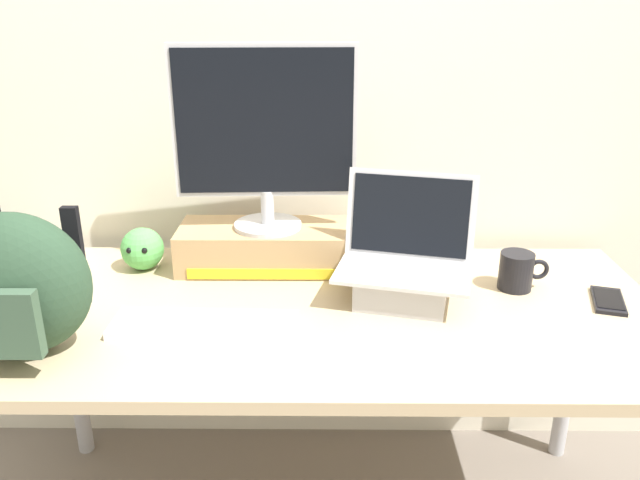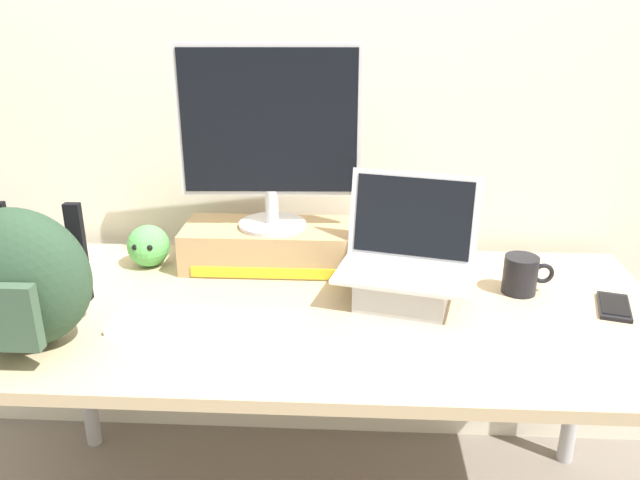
# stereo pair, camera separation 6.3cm
# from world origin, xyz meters

# --- Properties ---
(back_wall) EXTENTS (7.00, 0.10, 2.60)m
(back_wall) POSITION_xyz_m (0.00, 0.50, 1.30)
(back_wall) COLOR silver
(back_wall) RESTS_ON ground
(desk) EXTENTS (1.71, 0.79, 0.71)m
(desk) POSITION_xyz_m (0.00, 0.00, 0.65)
(desk) COLOR tan
(desk) RESTS_ON ground
(toner_box_yellow) EXTENTS (0.50, 0.21, 0.12)m
(toner_box_yellow) POSITION_xyz_m (-0.15, 0.26, 0.77)
(toner_box_yellow) COLOR tan
(toner_box_yellow) RESTS_ON desk
(desktop_monitor) EXTENTS (0.49, 0.19, 0.50)m
(desktop_monitor) POSITION_xyz_m (-0.15, 0.26, 1.10)
(desktop_monitor) COLOR silver
(desktop_monitor) RESTS_ON toner_box_yellow
(open_laptop) EXTENTS (0.38, 0.30, 0.31)m
(open_laptop) POSITION_xyz_m (0.21, 0.06, 0.78)
(open_laptop) COLOR #ADADB2
(open_laptop) RESTS_ON desk
(external_keyboard) EXTENTS (0.43, 0.14, 0.02)m
(external_keyboard) POSITION_xyz_m (-0.27, -0.11, 0.73)
(external_keyboard) COLOR white
(external_keyboard) RESTS_ON desk
(messenger_backpack) EXTENTS (0.32, 0.26, 0.32)m
(messenger_backpack) POSITION_xyz_m (-0.64, -0.21, 0.87)
(messenger_backpack) COLOR #28422D
(messenger_backpack) RESTS_ON desk
(coffee_mug) EXTENTS (0.13, 0.09, 0.10)m
(coffee_mug) POSITION_xyz_m (0.52, 0.11, 0.76)
(coffee_mug) COLOR black
(coffee_mug) RESTS_ON desk
(cell_phone) EXTENTS (0.11, 0.16, 0.01)m
(cell_phone) POSITION_xyz_m (0.73, 0.03, 0.72)
(cell_phone) COLOR black
(cell_phone) RESTS_ON desk
(plush_toy) EXTENTS (0.12, 0.12, 0.12)m
(plush_toy) POSITION_xyz_m (-0.50, 0.24, 0.77)
(plush_toy) COLOR #56B256
(plush_toy) RESTS_ON desk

